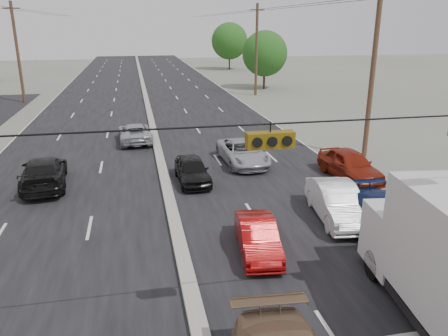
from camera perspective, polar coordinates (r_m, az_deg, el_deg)
The scene contains 16 objects.
road_surface at distance 39.51m, azimuth -9.64°, elevation 6.61°, with size 20.00×160.00×0.02m, color black.
center_median at distance 39.49m, azimuth -9.64°, elevation 6.76°, with size 0.50×160.00×0.20m, color gray.
utility_pole_left_c at distance 50.05m, azimuth -25.35°, elevation 13.49°, with size 1.60×0.30×10.00m.
utility_pole_right_b at distance 27.57m, azimuth 18.83°, elevation 11.70°, with size 1.60×0.30×10.00m.
utility_pole_right_c at distance 50.70m, azimuth 4.26°, elevation 15.17°, with size 1.60×0.30×10.00m.
traffic_signals at distance 9.41m, azimuth 5.46°, elevation 3.91°, with size 25.00×0.30×0.54m.
tree_right_mid at distance 56.24m, azimuth 5.35°, elevation 14.66°, with size 5.60×5.60×7.14m.
tree_right_far at distance 80.64m, azimuth 0.72°, elevation 16.25°, with size 6.40×6.40×8.16m.
red_sedan at distance 15.75m, azimuth 4.40°, elevation -9.01°, with size 1.29×3.70×1.22m, color #900809.
queue_car_a at distance 22.52m, azimuth -4.18°, elevation -0.31°, with size 1.55×3.85×1.31m, color black.
queue_car_b at distance 18.83m, azimuth 14.51°, elevation -4.38°, with size 1.59×4.55×1.50m, color silver.
queue_car_c at distance 25.51m, azimuth 2.46°, elevation 2.02°, with size 2.26×4.91×1.36m, color #A2A5AA.
queue_car_d at distance 17.70m, azimuth 20.95°, elevation -6.46°, with size 2.16×5.32×1.54m, color #0F1F4D.
queue_car_e at distance 23.87m, azimuth 16.11°, elevation 0.39°, with size 1.84×4.56×1.55m, color maroon.
oncoming_near at distance 23.69m, azimuth -22.46°, elevation -0.52°, with size 2.09×5.15×1.49m, color black.
oncoming_far at distance 30.92m, azimuth -11.58°, elevation 4.50°, with size 2.15×4.66×1.30m, color #9EA1A5.
Camera 1 is at (-1.32, -8.71, 7.82)m, focal length 35.00 mm.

